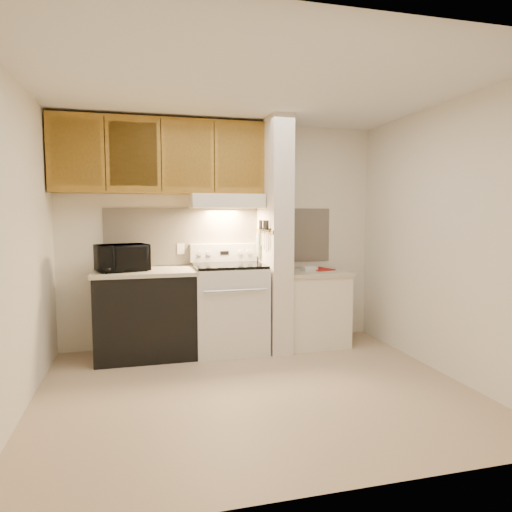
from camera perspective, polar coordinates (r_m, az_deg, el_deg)
name	(u,v)px	position (r m, az deg, el deg)	size (l,w,h in m)	color
floor	(255,389)	(4.04, -0.09, -16.34)	(3.60, 3.60, 0.00)	tan
ceiling	(255,87)	(3.89, -0.10, 20.35)	(3.60, 3.60, 0.00)	white
wall_back	(223,235)	(5.23, -4.18, 2.68)	(3.60, 0.02, 2.50)	white
wall_left	(16,247)	(3.75, -27.82, 0.99)	(0.02, 3.00, 2.50)	white
wall_right	(444,240)	(4.56, 22.42, 1.88)	(0.02, 3.00, 2.50)	white
backsplash	(223,236)	(5.22, -4.16, 2.51)	(2.60, 0.02, 0.63)	beige
range_body	(229,309)	(4.99, -3.41, -6.60)	(0.76, 0.65, 0.92)	silver
oven_window	(235,311)	(4.68, -2.66, -6.91)	(0.50, 0.01, 0.30)	black
oven_handle	(236,290)	(4.60, -2.57, -4.33)	(0.02, 0.02, 0.65)	silver
cooktop	(229,265)	(4.91, -3.44, -1.18)	(0.74, 0.64, 0.03)	black
range_backguard	(224,253)	(5.18, -4.05, 0.44)	(0.76, 0.08, 0.20)	silver
range_display	(224,253)	(5.14, -3.96, 0.40)	(0.10, 0.01, 0.04)	black
range_knob_left_outer	(200,253)	(5.09, -7.05, 0.32)	(0.05, 0.05, 0.02)	silver
range_knob_left_inner	(209,253)	(5.11, -5.94, 0.35)	(0.05, 0.05, 0.02)	silver
range_knob_right_inner	(240,253)	(5.17, -2.00, 0.44)	(0.05, 0.05, 0.02)	silver
range_knob_right_outer	(249,252)	(5.20, -0.92, 0.46)	(0.05, 0.05, 0.02)	silver
dishwasher_front	(146,315)	(4.92, -13.62, -7.22)	(1.00, 0.63, 0.87)	black
left_countertop	(145,272)	(4.84, -13.74, -1.96)	(1.04, 0.67, 0.04)	beige
spoon_rest	(119,268)	(5.04, -16.74, -1.43)	(0.23, 0.07, 0.02)	black
teal_jar	(110,265)	(4.99, -17.80, -1.08)	(0.08, 0.08, 0.09)	#285A5A
outlet	(181,249)	(5.15, -9.38, 0.90)	(0.08, 0.01, 0.12)	white
microwave	(122,258)	(4.81, -16.40, -0.21)	(0.49, 0.33, 0.27)	black
partition_pillar	(274,236)	(5.01, 2.30, 2.57)	(0.22, 0.70, 2.50)	silver
pillar_trim	(264,231)	(4.97, 1.02, 3.13)	(0.01, 0.70, 0.04)	olive
knife_strip	(265,229)	(4.92, 1.11, 3.34)	(0.02, 0.42, 0.04)	black
knife_blade_a	(267,240)	(4.78, 1.44, 2.08)	(0.01, 0.04, 0.16)	silver
knife_handle_a	(268,225)	(4.77, 1.48, 3.87)	(0.02, 0.02, 0.10)	black
knife_blade_b	(266,240)	(4.84, 1.25, 2.00)	(0.01, 0.04, 0.18)	silver
knife_handle_b	(266,225)	(4.83, 1.26, 3.89)	(0.02, 0.02, 0.10)	black
knife_blade_c	(264,241)	(4.91, 1.01, 1.93)	(0.01, 0.04, 0.20)	silver
knife_handle_c	(264,225)	(4.90, 1.01, 3.91)	(0.02, 0.02, 0.10)	black
knife_blade_d	(262,238)	(5.00, 0.74, 2.22)	(0.01, 0.04, 0.16)	silver
knife_handle_d	(262,225)	(5.00, 0.70, 3.94)	(0.02, 0.02, 0.10)	black
knife_blade_e	(260,239)	(5.09, 0.46, 2.16)	(0.01, 0.04, 0.18)	silver
knife_handle_e	(260,224)	(5.07, 0.50, 3.96)	(0.02, 0.02, 0.10)	black
oven_mitt	(259,244)	(5.14, 0.34, 1.46)	(0.03, 0.11, 0.27)	gray
right_cab_base	(313,309)	(5.27, 7.09, -6.61)	(0.70, 0.60, 0.81)	white
right_countertop	(313,272)	(5.19, 7.15, -2.02)	(0.74, 0.64, 0.04)	beige
red_folder	(319,269)	(5.29, 7.89, -1.62)	(0.24, 0.32, 0.01)	maroon
white_box	(309,269)	(5.16, 6.69, -1.60)	(0.16, 0.11, 0.04)	white
range_hood	(226,201)	(5.01, -3.76, 6.85)	(0.78, 0.44, 0.15)	white
hood_lip	(230,205)	(4.80, -3.28, 6.38)	(0.78, 0.04, 0.06)	white
upper_cabinets	(160,157)	(5.00, -11.85, 12.04)	(2.18, 0.33, 0.77)	olive
cab_door_a	(76,152)	(4.87, -21.63, 11.96)	(0.46, 0.01, 0.63)	olive
cab_gap_a	(105,153)	(4.85, -18.36, 12.10)	(0.01, 0.01, 0.73)	black
cab_door_b	(134,154)	(4.84, -15.06, 12.20)	(0.46, 0.01, 0.63)	olive
cab_gap_b	(161,155)	(4.84, -11.76, 12.26)	(0.01, 0.01, 0.73)	black
cab_door_c	(188,156)	(4.87, -8.48, 12.28)	(0.46, 0.01, 0.63)	olive
cab_gap_c	(214,157)	(4.90, -5.24, 12.27)	(0.01, 0.01, 0.73)	black
cab_door_d	(240,157)	(4.95, -2.05, 12.21)	(0.46, 0.01, 0.63)	olive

